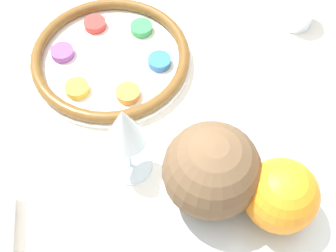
% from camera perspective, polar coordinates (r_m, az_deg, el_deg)
% --- Properties ---
extents(seder_plate, '(0.28, 0.28, 0.03)m').
position_cam_1_polar(seder_plate, '(0.85, -6.99, 8.27)').
color(seder_plate, white).
rests_on(seder_plate, dining_table).
extents(wine_glass, '(0.07, 0.07, 0.15)m').
position_cam_1_polar(wine_glass, '(0.65, -5.30, -0.41)').
color(wine_glass, silver).
rests_on(wine_glass, dining_table).
extents(fruit_stand, '(0.23, 0.23, 0.12)m').
position_cam_1_polar(fruit_stand, '(0.61, 9.74, -10.05)').
color(fruit_stand, silver).
rests_on(fruit_stand, dining_table).
extents(orange_fruit, '(0.09, 0.09, 0.09)m').
position_cam_1_polar(orange_fruit, '(0.55, 13.60, -8.24)').
color(orange_fruit, orange).
rests_on(orange_fruit, fruit_stand).
extents(coconut, '(0.11, 0.11, 0.11)m').
position_cam_1_polar(coconut, '(0.54, 5.68, -5.29)').
color(coconut, brown).
rests_on(coconut, fruit_stand).
extents(cup_near, '(0.06, 0.06, 0.06)m').
position_cam_1_polar(cup_near, '(0.94, 15.48, 13.35)').
color(cup_near, silver).
rests_on(cup_near, dining_table).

